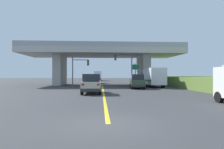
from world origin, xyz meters
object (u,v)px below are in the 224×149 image
at_px(traffic_signal_nearside, 126,64).
at_px(highway_sign, 135,69).
at_px(box_truck, 153,77).
at_px(sedan_oncoming, 96,79).
at_px(suv_lead, 92,84).
at_px(suv_crossing, 137,81).
at_px(semi_truck_distant, 98,76).
at_px(traffic_signal_farside, 78,67).

bearing_deg(traffic_signal_nearside, highway_sign, 44.61).
relative_size(box_truck, sedan_oncoming, 1.58).
height_order(suv_lead, suv_crossing, same).
xyz_separation_m(suv_crossing, semi_truck_distant, (-6.14, 36.10, 0.62)).
bearing_deg(box_truck, sedan_oncoming, 125.46).
bearing_deg(traffic_signal_nearside, traffic_signal_farside, 179.29).
distance_m(traffic_signal_nearside, traffic_signal_farside, 8.13).
xyz_separation_m(highway_sign, semi_truck_distant, (-7.25, 28.74, -1.29)).
relative_size(traffic_signal_nearside, semi_truck_distant, 0.81).
xyz_separation_m(sedan_oncoming, traffic_signal_nearside, (5.31, -10.82, 2.79)).
distance_m(traffic_signal_nearside, semi_truck_distant, 31.20).
distance_m(suv_crossing, box_truck, 4.52).
xyz_separation_m(suv_lead, box_truck, (9.27, 10.00, 0.57)).
relative_size(sedan_oncoming, semi_truck_distant, 0.64).
xyz_separation_m(sedan_oncoming, semi_truck_distant, (0.01, 19.85, 0.62)).
height_order(suv_crossing, highway_sign, highway_sign).
bearing_deg(suv_lead, traffic_signal_nearside, 66.64).
bearing_deg(box_truck, traffic_signal_nearside, 150.68).
distance_m(box_truck, traffic_signal_farside, 12.44).
bearing_deg(suv_crossing, box_truck, 51.81).
distance_m(traffic_signal_farside, highway_sign, 10.23).
bearing_deg(sedan_oncoming, traffic_signal_farside, -104.64).
bearing_deg(box_truck, highway_sign, 116.07).
bearing_deg(sedan_oncoming, box_truck, -54.54).
bearing_deg(semi_truck_distant, suv_lead, -89.99).
distance_m(traffic_signal_farside, semi_truck_distant, 30.74).
xyz_separation_m(box_truck, traffic_signal_nearside, (-3.98, 2.24, 2.22)).
bearing_deg(suv_lead, suv_crossing, 48.02).
xyz_separation_m(suv_crossing, sedan_oncoming, (-6.15, 16.25, -0.00)).
bearing_deg(suv_crossing, highway_sign, 87.74).
distance_m(sedan_oncoming, semi_truck_distant, 19.86).
relative_size(highway_sign, semi_truck_distant, 0.55).
bearing_deg(traffic_signal_nearside, suv_crossing, -81.25).
bearing_deg(sedan_oncoming, suv_lead, -89.94).
bearing_deg(semi_truck_distant, traffic_signal_farside, -95.26).
bearing_deg(highway_sign, box_truck, -63.93).
relative_size(suv_crossing, traffic_signal_farside, 0.96).
bearing_deg(semi_truck_distant, traffic_signal_nearside, -80.20).
bearing_deg(traffic_signal_nearside, sedan_oncoming, 116.16).
height_order(suv_lead, traffic_signal_farside, traffic_signal_farside).
distance_m(suv_crossing, sedan_oncoming, 17.38).
bearing_deg(sedan_oncoming, suv_crossing, -69.27).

